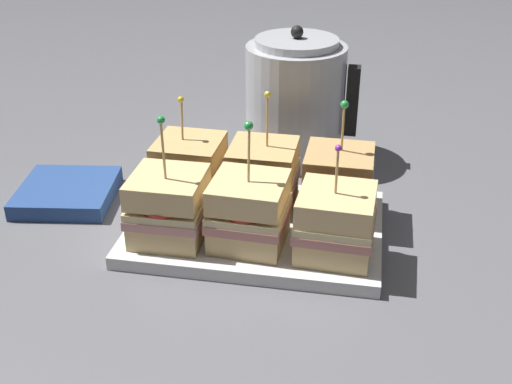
# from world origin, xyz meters

# --- Properties ---
(ground_plane) EXTENTS (6.00, 6.00, 0.00)m
(ground_plane) POSITION_xyz_m (0.00, 0.00, 0.00)
(ground_plane) COLOR slate
(serving_platter) EXTENTS (0.34, 0.24, 0.02)m
(serving_platter) POSITION_xyz_m (0.00, 0.00, 0.01)
(serving_platter) COLOR silver
(serving_platter) RESTS_ON ground_plane
(sandwich_front_left) EXTENTS (0.09, 0.09, 0.17)m
(sandwich_front_left) POSITION_xyz_m (-0.10, -0.05, 0.06)
(sandwich_front_left) COLOR #DBB77A
(sandwich_front_left) RESTS_ON serving_platter
(sandwich_front_center) EXTENTS (0.10, 0.10, 0.17)m
(sandwich_front_center) POSITION_xyz_m (-0.00, -0.05, 0.06)
(sandwich_front_center) COLOR #DBB77A
(sandwich_front_center) RESTS_ON serving_platter
(sandwich_front_right) EXTENTS (0.10, 0.10, 0.15)m
(sandwich_front_right) POSITION_xyz_m (0.11, -0.05, 0.06)
(sandwich_front_right) COLOR #DBB77A
(sandwich_front_right) RESTS_ON serving_platter
(sandwich_back_left) EXTENTS (0.10, 0.10, 0.15)m
(sandwich_back_left) POSITION_xyz_m (-0.11, 0.05, 0.06)
(sandwich_back_left) COLOR tan
(sandwich_back_left) RESTS_ON serving_platter
(sandwich_back_center) EXTENTS (0.10, 0.10, 0.17)m
(sandwich_back_center) POSITION_xyz_m (0.00, 0.05, 0.06)
(sandwich_back_center) COLOR tan
(sandwich_back_center) RESTS_ON serving_platter
(sandwich_back_right) EXTENTS (0.10, 0.10, 0.16)m
(sandwich_back_right) POSITION_xyz_m (0.10, 0.05, 0.06)
(sandwich_back_right) COLOR tan
(sandwich_back_right) RESTS_ON serving_platter
(kettle_steel) EXTENTS (0.18, 0.16, 0.22)m
(kettle_steel) POSITION_xyz_m (0.02, 0.26, 0.10)
(kettle_steel) COLOR #B7BABF
(kettle_steel) RESTS_ON ground_plane
(napkin_stack) EXTENTS (0.15, 0.15, 0.02)m
(napkin_stack) POSITION_xyz_m (-0.29, 0.04, 0.01)
(napkin_stack) COLOR navy
(napkin_stack) RESTS_ON ground_plane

